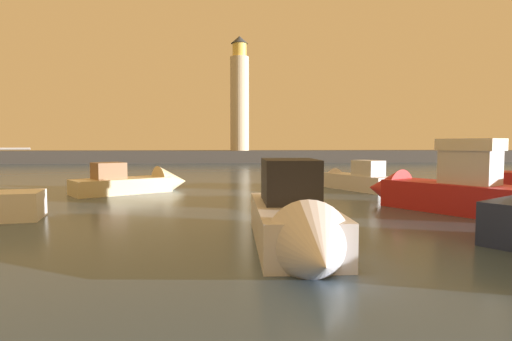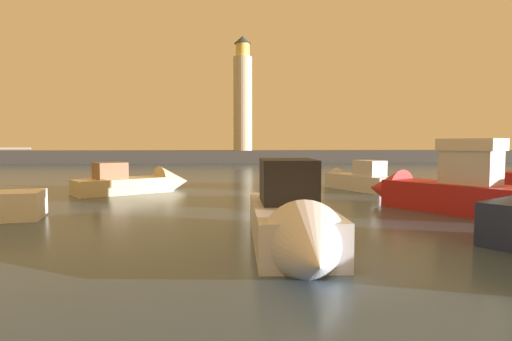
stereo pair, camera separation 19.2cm
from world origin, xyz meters
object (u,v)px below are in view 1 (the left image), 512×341
lighthouse (240,97)px  motorboat_3 (141,183)px  motorboat_2 (435,188)px  motorboat_0 (352,179)px  motorboat_1 (297,223)px

lighthouse → motorboat_3: bearing=-100.9°
lighthouse → motorboat_2: bearing=-81.3°
motorboat_0 → motorboat_2: size_ratio=0.86×
motorboat_1 → lighthouse: bearing=89.6°
motorboat_2 → motorboat_1: bearing=-137.4°
lighthouse → motorboat_0: size_ratio=2.77×
motorboat_1 → motorboat_3: bearing=115.7°
lighthouse → motorboat_2: size_ratio=2.38×
motorboat_3 → lighthouse: bearing=79.1°
lighthouse → motorboat_2: 46.27m
motorboat_1 → motorboat_2: (7.23, 6.66, 0.13)m
motorboat_2 → motorboat_3: motorboat_2 is taller
motorboat_0 → motorboat_1: (-6.02, -14.68, 0.16)m
motorboat_3 → motorboat_1: bearing=-64.3°
motorboat_0 → motorboat_3: bearing=-177.8°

